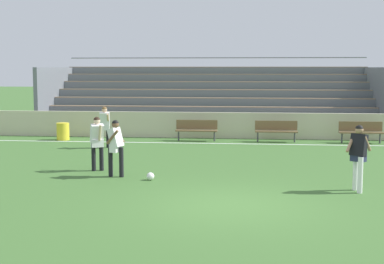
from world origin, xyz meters
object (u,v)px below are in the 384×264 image
(bleacher_stand, at_px, (211,97))
(trash_bin, at_px, (63,131))
(bench_far_right, at_px, (197,128))
(player_white_wide_left, at_px, (116,143))
(player_dark_dropping_back, at_px, (358,152))
(bench_far_left, at_px, (361,130))
(bench_near_bin, at_px, (276,129))
(player_white_challenging, at_px, (97,139))
(player_white_trailing_run, at_px, (105,124))
(soccer_ball, at_px, (150,176))

(bleacher_stand, relative_size, trash_bin, 22.36)
(bench_far_right, xyz_separation_m, player_white_wide_left, (-1.56, -8.28, 0.44))
(player_dark_dropping_back, bearing_deg, bench_far_left, 78.72)
(bench_near_bin, height_order, player_white_challenging, player_white_challenging)
(bench_far_left, bearing_deg, player_white_wide_left, -135.78)
(player_white_wide_left, relative_size, player_dark_dropping_back, 0.97)
(bench_near_bin, distance_m, bench_far_right, 3.42)
(bench_far_left, xyz_separation_m, player_white_wide_left, (-8.50, -8.28, 0.44))
(player_white_trailing_run, height_order, soccer_ball, player_white_trailing_run)
(player_dark_dropping_back, bearing_deg, bench_near_bin, 99.63)
(bench_near_bin, bearing_deg, bleacher_stand, 121.63)
(bench_far_right, distance_m, player_white_challenging, 7.78)
(trash_bin, bearing_deg, bench_near_bin, 2.07)
(bench_far_left, bearing_deg, player_white_trailing_run, -166.10)
(bench_far_right, xyz_separation_m, player_dark_dropping_back, (5.04, -9.56, 0.48))
(bleacher_stand, xyz_separation_m, player_white_wide_left, (-1.84, -13.38, -0.68))
(bench_far_left, relative_size, bench_near_bin, 1.00)
(player_white_trailing_run, relative_size, soccer_ball, 7.45)
(bleacher_stand, xyz_separation_m, player_white_trailing_run, (-3.67, -7.66, -0.69))
(trash_bin, distance_m, player_white_challenging, 7.91)
(player_white_trailing_run, relative_size, player_dark_dropping_back, 0.96)
(player_white_challenging, xyz_separation_m, soccer_ball, (1.87, -1.27, -0.88))
(player_dark_dropping_back, bearing_deg, player_white_trailing_run, 140.31)
(bench_far_left, height_order, bench_far_right, same)
(player_dark_dropping_back, bearing_deg, soccer_ball, 170.85)
(trash_bin, relative_size, player_white_wide_left, 0.46)
(bench_near_bin, height_order, soccer_ball, bench_near_bin)
(player_white_wide_left, height_order, player_dark_dropping_back, player_dark_dropping_back)
(trash_bin, xyz_separation_m, soccer_ball, (5.39, -8.33, -0.27))
(bench_far_left, height_order, bench_near_bin, same)
(bench_near_bin, bearing_deg, player_dark_dropping_back, -80.37)
(bench_far_right, bearing_deg, player_dark_dropping_back, -62.20)
(bench_far_left, bearing_deg, player_dark_dropping_back, -101.28)
(bench_far_left, distance_m, trash_bin, 12.82)
(bench_near_bin, relative_size, player_white_challenging, 1.08)
(trash_bin, bearing_deg, player_white_trailing_run, -41.97)
(trash_bin, relative_size, player_dark_dropping_back, 0.44)
(bleacher_stand, relative_size, player_dark_dropping_back, 9.87)
(trash_bin, distance_m, player_dark_dropping_back, 14.30)
(player_white_trailing_run, xyz_separation_m, player_dark_dropping_back, (8.43, -7.00, 0.05))
(player_white_challenging, distance_m, player_white_wide_left, 1.18)
(bleacher_stand, bearing_deg, player_white_challenging, -101.86)
(trash_bin, relative_size, player_white_challenging, 0.45)
(player_dark_dropping_back, bearing_deg, trash_bin, 139.78)
(bench_near_bin, distance_m, player_white_wide_left, 9.67)
(soccer_ball, bearing_deg, player_white_challenging, 145.83)
(bleacher_stand, bearing_deg, soccer_ball, -93.14)
(bench_far_left, relative_size, bench_far_right, 1.00)
(soccer_ball, bearing_deg, trash_bin, 122.88)
(bench_near_bin, relative_size, trash_bin, 2.38)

